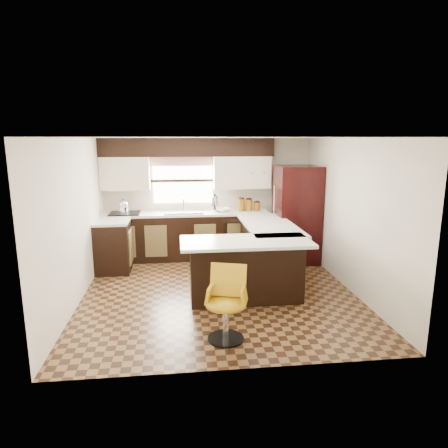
{
  "coord_description": "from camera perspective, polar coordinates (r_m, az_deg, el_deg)",
  "views": [
    {
      "loc": [
        -0.6,
        -5.96,
        2.39
      ],
      "look_at": [
        0.14,
        0.45,
        1.0
      ],
      "focal_mm": 32.0,
      "sensor_mm": 36.0,
      "label": 1
    }
  ],
  "objects": [
    {
      "name": "wall_back",
      "position": [
        8.26,
        -2.37,
        3.85
      ],
      "size": [
        4.4,
        0.0,
        4.4
      ],
      "primitive_type": "plane",
      "rotation": [
        1.57,
        0.0,
        0.0
      ],
      "color": "beige",
      "rests_on": "floor"
    },
    {
      "name": "valance",
      "position": [
        8.11,
        -5.95,
        8.89
      ],
      "size": [
        1.3,
        0.06,
        0.18
      ],
      "primitive_type": "cube",
      "color": "#D19B93",
      "rests_on": "wall_back"
    },
    {
      "name": "base_cab_left",
      "position": [
        7.56,
        -15.52,
        -3.18
      ],
      "size": [
        0.6,
        0.7,
        0.9
      ],
      "primitive_type": "cube",
      "color": "black",
      "rests_on": "floor"
    },
    {
      "name": "wall_front",
      "position": [
        3.99,
        2.4,
        -5.21
      ],
      "size": [
        4.4,
        0.0,
        4.4
      ],
      "primitive_type": "plane",
      "rotation": [
        -1.57,
        0.0,
        0.0
      ],
      "color": "beige",
      "rests_on": "floor"
    },
    {
      "name": "peninsula_long",
      "position": [
        7.02,
        6.02,
        -3.96
      ],
      "size": [
        0.6,
        1.95,
        0.9
      ],
      "primitive_type": "cube",
      "color": "black",
      "rests_on": "floor"
    },
    {
      "name": "bar_chair",
      "position": [
        4.83,
        0.26,
        -11.49
      ],
      "size": [
        0.6,
        0.6,
        0.9
      ],
      "primitive_type": null,
      "rotation": [
        0.0,
        0.0,
        -0.29
      ],
      "color": "#C49211",
      "rests_on": "floor"
    },
    {
      "name": "cooktop",
      "position": [
        8.03,
        -14.0,
        1.5
      ],
      "size": [
        0.58,
        0.5,
        0.02
      ],
      "primitive_type": "cube",
      "color": "black",
      "rests_on": "counter_back"
    },
    {
      "name": "floor",
      "position": [
        6.44,
        -0.79,
        -9.62
      ],
      "size": [
        4.4,
        4.4,
        0.0
      ],
      "primitive_type": "plane",
      "color": "#49301A",
      "rests_on": "ground"
    },
    {
      "name": "peninsula_return",
      "position": [
        6.01,
        3.13,
        -6.7
      ],
      "size": [
        1.65,
        0.6,
        0.9
      ],
      "primitive_type": "cube",
      "color": "black",
      "rests_on": "floor"
    },
    {
      "name": "window_pane",
      "position": [
        8.18,
        -5.89,
        6.18
      ],
      "size": [
        1.2,
        0.02,
        0.9
      ],
      "primitive_type": "cube",
      "color": "white",
      "rests_on": "wall_back"
    },
    {
      "name": "base_cab_back",
      "position": [
        8.09,
        -5.34,
        -1.78
      ],
      "size": [
        3.3,
        0.6,
        0.9
      ],
      "primitive_type": "cube",
      "color": "black",
      "rests_on": "floor"
    },
    {
      "name": "sink",
      "position": [
        7.97,
        -5.77,
        1.74
      ],
      "size": [
        0.75,
        0.45,
        0.03
      ],
      "primitive_type": "cube",
      "color": "#B2B2B7",
      "rests_on": "counter_back"
    },
    {
      "name": "percolator",
      "position": [
        7.99,
        -1.35,
        2.9
      ],
      "size": [
        0.14,
        0.14,
        0.32
      ],
      "primitive_type": "cylinder",
      "color": "silver",
      "rests_on": "counter_back"
    },
    {
      "name": "ceiling",
      "position": [
        5.99,
        -0.85,
        12.24
      ],
      "size": [
        4.4,
        4.4,
        0.0
      ],
      "primitive_type": "plane",
      "rotation": [
        3.14,
        0.0,
        0.0
      ],
      "color": "silver",
      "rests_on": "wall_back"
    },
    {
      "name": "kettle",
      "position": [
        8.01,
        -14.16,
        2.54
      ],
      "size": [
        0.2,
        0.2,
        0.27
      ],
      "primitive_type": null,
      "color": "silver",
      "rests_on": "cooktop"
    },
    {
      "name": "refrigerator",
      "position": [
        7.89,
        10.31,
        1.35
      ],
      "size": [
        0.81,
        0.77,
        1.88
      ],
      "primitive_type": "cube",
      "color": "black",
      "rests_on": "floor"
    },
    {
      "name": "counter_left",
      "position": [
        7.45,
        -15.72,
        0.32
      ],
      "size": [
        0.6,
        0.7,
        0.04
      ],
      "primitive_type": "cube",
      "color": "silver",
      "rests_on": "base_cab_left"
    },
    {
      "name": "counter_back",
      "position": [
        7.99,
        -5.41,
        1.51
      ],
      "size": [
        3.3,
        0.6,
        0.04
      ],
      "primitive_type": "cube",
      "color": "silver",
      "rests_on": "base_cab_back"
    },
    {
      "name": "counter_pen_long",
      "position": [
        6.92,
        6.51,
        -0.18
      ],
      "size": [
        0.84,
        1.95,
        0.04
      ],
      "primitive_type": "cube",
      "color": "silver",
      "rests_on": "peninsula_long"
    },
    {
      "name": "wall_left",
      "position": [
        6.26,
        -20.33,
        0.42
      ],
      "size": [
        0.0,
        4.4,
        4.4
      ],
      "primitive_type": "plane",
      "rotation": [
        1.57,
        0.0,
        1.57
      ],
      "color": "beige",
      "rests_on": "floor"
    },
    {
      "name": "upper_cab_right",
      "position": [
        8.11,
        2.53,
        7.39
      ],
      "size": [
        1.14,
        0.35,
        0.64
      ],
      "primitive_type": "cube",
      "color": "beige",
      "rests_on": "wall_back"
    },
    {
      "name": "wall_right",
      "position": [
        6.65,
        17.5,
        1.27
      ],
      "size": [
        0.0,
        4.4,
        4.4
      ],
      "primitive_type": "plane",
      "rotation": [
        1.57,
        0.0,
        -1.57
      ],
      "color": "beige",
      "rests_on": "floor"
    },
    {
      "name": "canister_med",
      "position": [
        8.11,
        3.56,
        2.69
      ],
      "size": [
        0.14,
        0.14,
        0.23
      ],
      "primitive_type": "cylinder",
      "color": "brown",
      "rests_on": "counter_back"
    },
    {
      "name": "mixing_bowl",
      "position": [
        8.03,
        -0.18,
        2.04
      ],
      "size": [
        0.38,
        0.38,
        0.07
      ],
      "primitive_type": "imported",
      "rotation": [
        0.0,
        0.0,
        0.34
      ],
      "color": "white",
      "rests_on": "counter_back"
    },
    {
      "name": "soffit",
      "position": [
        7.99,
        -5.25,
        10.87
      ],
      "size": [
        3.4,
        0.35,
        0.36
      ],
      "primitive_type": "cube",
      "color": "black",
      "rests_on": "wall_back"
    },
    {
      "name": "canister_small",
      "position": [
        8.15,
        4.72,
        2.49
      ],
      "size": [
        0.13,
        0.13,
        0.17
      ],
      "primitive_type": "cylinder",
      "color": "brown",
      "rests_on": "counter_back"
    },
    {
      "name": "canister_large",
      "position": [
        8.09,
        2.49,
        2.71
      ],
      "size": [
        0.13,
        0.13,
        0.24
      ],
      "primitive_type": "cylinder",
      "color": "brown",
      "rests_on": "counter_back"
    },
    {
      "name": "dishwasher",
      "position": [
        7.9,
        1.98,
        -2.22
      ],
      "size": [
        0.58,
        0.03,
        0.78
      ],
      "primitive_type": "cube",
      "color": "black",
      "rests_on": "floor"
    },
    {
      "name": "counter_pen_return",
      "position": [
        5.79,
        3.13,
        -2.56
      ],
      "size": [
        1.89,
        0.84,
        0.04
      ],
      "primitive_type": "cube",
      "color": "silver",
      "rests_on": "peninsula_return"
    },
    {
      "name": "upper_cab_left",
      "position": [
        8.07,
        -13.93,
        7.03
      ],
      "size": [
        0.94,
        0.35,
        0.64
      ],
      "primitive_type": "cube",
      "color": "beige",
      "rests_on": "wall_back"
    }
  ]
}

